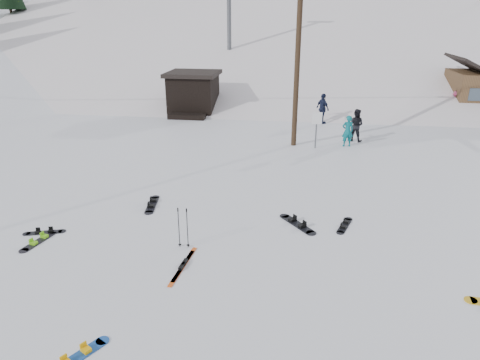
# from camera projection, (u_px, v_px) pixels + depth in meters

# --- Properties ---
(ground) EXTENTS (200.00, 200.00, 0.00)m
(ground) POSITION_uv_depth(u_px,v_px,m) (188.00, 318.00, 9.55)
(ground) COLOR white
(ground) RESTS_ON ground
(ski_slope) EXTENTS (60.00, 85.24, 65.97)m
(ski_slope) POSITION_uv_depth(u_px,v_px,m) (283.00, 144.00, 64.65)
(ski_slope) COLOR white
(ski_slope) RESTS_ON ground
(ridge_left) EXTENTS (47.54, 95.03, 58.38)m
(ridge_left) POSITION_uv_depth(u_px,v_px,m) (35.00, 141.00, 62.55)
(ridge_left) COLOR white
(ridge_left) RESTS_ON ground
(treeline_crest) EXTENTS (50.00, 6.00, 10.00)m
(treeline_crest) POSITION_uv_depth(u_px,v_px,m) (292.00, 47.00, 88.90)
(treeline_crest) COLOR black
(treeline_crest) RESTS_ON ski_slope
(utility_pole) EXTENTS (2.00, 0.26, 9.00)m
(utility_pole) POSITION_uv_depth(u_px,v_px,m) (298.00, 51.00, 20.51)
(utility_pole) COLOR #3A2819
(utility_pole) RESTS_ON ground
(trail_sign) EXTENTS (0.50, 0.09, 1.85)m
(trail_sign) POSITION_uv_depth(u_px,v_px,m) (317.00, 124.00, 21.21)
(trail_sign) COLOR #595B60
(trail_sign) RESTS_ON ground
(lift_hut) EXTENTS (3.40, 4.10, 2.75)m
(lift_hut) POSITION_uv_depth(u_px,v_px,m) (193.00, 93.00, 29.03)
(lift_hut) COLOR black
(lift_hut) RESTS_ON ground
(hero_snowboard) EXTENTS (0.87, 1.32, 0.10)m
(hero_snowboard) POSITION_uv_depth(u_px,v_px,m) (77.00, 357.00, 8.43)
(hero_snowboard) COLOR #1A50AE
(hero_snowboard) RESTS_ON ground
(hero_skis) EXTENTS (0.29, 1.96, 0.10)m
(hero_skis) POSITION_uv_depth(u_px,v_px,m) (183.00, 265.00, 11.52)
(hero_skis) COLOR #CE4B15
(hero_skis) RESTS_ON ground
(ski_poles) EXTENTS (0.34, 0.09, 1.24)m
(ski_poles) POSITION_uv_depth(u_px,v_px,m) (183.00, 227.00, 12.27)
(ski_poles) COLOR black
(ski_poles) RESTS_ON ground
(board_scatter_a) EXTENTS (1.24, 0.55, 0.09)m
(board_scatter_a) POSITION_uv_depth(u_px,v_px,m) (44.00, 232.00, 13.28)
(board_scatter_a) COLOR black
(board_scatter_a) RESTS_ON ground
(board_scatter_b) EXTENTS (0.51, 1.62, 0.11)m
(board_scatter_b) POSITION_uv_depth(u_px,v_px,m) (152.00, 204.00, 15.22)
(board_scatter_b) COLOR black
(board_scatter_b) RESTS_ON ground
(board_scatter_c) EXTENTS (0.52, 1.45, 0.10)m
(board_scatter_c) POSITION_uv_depth(u_px,v_px,m) (39.00, 241.00, 12.78)
(board_scatter_c) COLOR black
(board_scatter_c) RESTS_ON ground
(board_scatter_d) EXTENTS (1.19, 1.40, 0.12)m
(board_scatter_d) POSITION_uv_depth(u_px,v_px,m) (297.00, 224.00, 13.79)
(board_scatter_d) COLOR black
(board_scatter_d) RESTS_ON ground
(board_scatter_f) EXTENTS (0.60, 1.26, 0.09)m
(board_scatter_f) POSITION_uv_depth(u_px,v_px,m) (345.00, 225.00, 13.72)
(board_scatter_f) COLOR black
(board_scatter_f) RESTS_ON ground
(skier_teal) EXTENTS (0.65, 0.50, 1.60)m
(skier_teal) POSITION_uv_depth(u_px,v_px,m) (348.00, 131.00, 21.72)
(skier_teal) COLOR #0B666F
(skier_teal) RESTS_ON ground
(skier_dark) EXTENTS (1.03, 0.93, 1.72)m
(skier_dark) POSITION_uv_depth(u_px,v_px,m) (356.00, 125.00, 22.62)
(skier_dark) COLOR black
(skier_dark) RESTS_ON ground
(skier_pink) EXTENTS (1.05, 0.66, 1.55)m
(skier_pink) POSITION_uv_depth(u_px,v_px,m) (455.00, 103.00, 28.77)
(skier_pink) COLOR #F2558B
(skier_pink) RESTS_ON ground
(skier_navy) EXTENTS (1.01, 1.13, 1.85)m
(skier_navy) POSITION_uv_depth(u_px,v_px,m) (323.00, 109.00, 26.25)
(skier_navy) COLOR #151C36
(skier_navy) RESTS_ON ground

